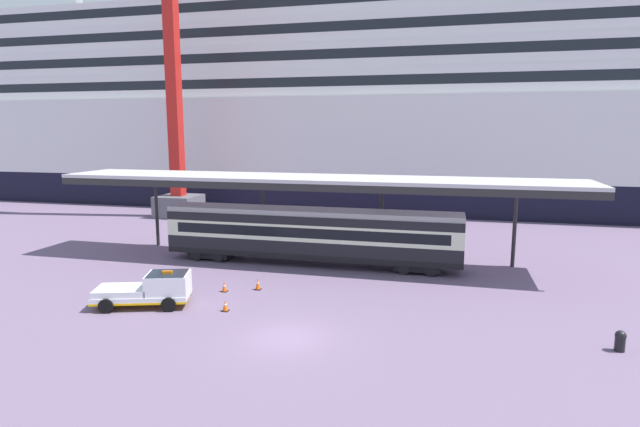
# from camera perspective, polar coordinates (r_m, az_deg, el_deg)

# --- Properties ---
(ground_plane) EXTENTS (400.00, 400.00, 0.00)m
(ground_plane) POSITION_cam_1_polar(r_m,az_deg,el_deg) (25.24, -3.66, -13.61)
(ground_plane) COLOR slate
(cruise_ship) EXTENTS (178.80, 22.78, 35.05)m
(cruise_ship) POSITION_cam_1_polar(r_m,az_deg,el_deg) (69.55, 10.78, 11.04)
(cruise_ship) COLOR black
(cruise_ship) RESTS_ON ground
(platform_canopy) EXTENTS (38.24, 5.56, 6.43)m
(platform_canopy) POSITION_cam_1_polar(r_m,az_deg,el_deg) (37.33, -0.88, 3.70)
(platform_canopy) COLOR silver
(platform_canopy) RESTS_ON ground
(train_carriage) EXTENTS (21.63, 2.81, 4.11)m
(train_carriage) POSITION_cam_1_polar(r_m,az_deg,el_deg) (37.51, -1.03, -2.24)
(train_carriage) COLOR black
(train_carriage) RESTS_ON ground
(service_truck) EXTENTS (5.57, 3.54, 2.02)m
(service_truck) POSITION_cam_1_polar(r_m,az_deg,el_deg) (30.58, -18.21, -7.96)
(service_truck) COLOR white
(service_truck) RESTS_ON ground
(traffic_cone_near) EXTENTS (0.36, 0.36, 0.65)m
(traffic_cone_near) POSITION_cam_1_polar(r_m,az_deg,el_deg) (32.27, -10.57, -7.98)
(traffic_cone_near) COLOR black
(traffic_cone_near) RESTS_ON ground
(traffic_cone_mid) EXTENTS (0.36, 0.36, 0.76)m
(traffic_cone_mid) POSITION_cam_1_polar(r_m,az_deg,el_deg) (32.32, -6.91, -7.75)
(traffic_cone_mid) COLOR black
(traffic_cone_mid) RESTS_ON ground
(traffic_cone_far) EXTENTS (0.36, 0.36, 0.65)m
(traffic_cone_far) POSITION_cam_1_polar(r_m,az_deg,el_deg) (28.97, -10.47, -10.01)
(traffic_cone_far) COLOR black
(traffic_cone_far) RESTS_ON ground
(dockside_crane) EXTENTS (9.55, 4.40, 54.29)m
(dockside_crane) POSITION_cam_1_polar(r_m,az_deg,el_deg) (60.25, -15.81, 15.21)
(dockside_crane) COLOR #595960
(dockside_crane) RESTS_ON ground
(quay_bollard) EXTENTS (0.48, 0.48, 0.96)m
(quay_bollard) POSITION_cam_1_polar(r_m,az_deg,el_deg) (27.20, 30.36, -12.03)
(quay_bollard) COLOR black
(quay_bollard) RESTS_ON ground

